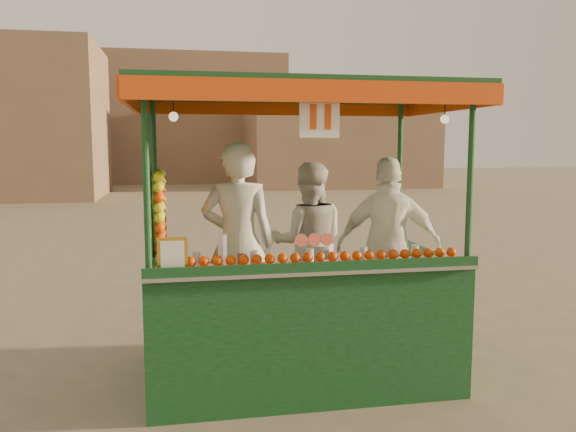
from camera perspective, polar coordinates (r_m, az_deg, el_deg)
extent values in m
plane|color=#695D4B|center=(5.35, 0.77, -15.49)|extent=(90.00, 90.00, 0.00)
cube|color=#85634B|center=(29.94, 4.79, 7.79)|extent=(9.00, 6.00, 5.00)
cube|color=#85634B|center=(34.89, -12.55, 9.16)|extent=(14.00, 7.00, 7.00)
cube|color=#0E3613|center=(5.36, 0.85, -13.74)|extent=(2.56, 1.58, 0.30)
cylinder|color=black|center=(5.26, -8.95, -13.92)|extent=(0.35, 0.10, 0.35)
cylinder|color=black|center=(5.59, 10.01, -12.66)|extent=(0.35, 0.10, 0.35)
cube|color=#0E3613|center=(4.59, 2.49, -10.18)|extent=(2.56, 0.30, 0.79)
cube|color=#0E3613|center=(5.19, -11.84, -8.30)|extent=(0.30, 1.28, 0.79)
cube|color=#0E3613|center=(5.62, 12.14, -7.15)|extent=(0.30, 1.28, 0.79)
cube|color=#B2B2B7|center=(4.52, 2.43, -5.11)|extent=(2.56, 0.45, 0.03)
cylinder|color=#0E3613|center=(4.19, -13.76, 3.07)|extent=(0.05, 0.05, 1.38)
cylinder|color=#0E3613|center=(4.75, 17.49, 3.38)|extent=(0.05, 0.05, 1.38)
cylinder|color=#0E3613|center=(5.66, -13.00, 4.05)|extent=(0.05, 0.05, 1.38)
cylinder|color=#0E3613|center=(6.09, 10.91, 4.29)|extent=(0.05, 0.05, 1.38)
cube|color=#0E3613|center=(5.04, 0.89, 12.19)|extent=(2.76, 1.77, 0.08)
cube|color=#DD430C|center=(4.17, 3.40, 12.19)|extent=(2.76, 0.04, 0.16)
cube|color=#DD430C|center=(5.90, -0.87, 10.65)|extent=(2.76, 0.04, 0.16)
cube|color=#DD430C|center=(4.94, -15.28, 11.13)|extent=(0.04, 1.77, 0.16)
cube|color=#DD430C|center=(5.48, 15.43, 10.69)|extent=(0.04, 1.77, 0.16)
cylinder|color=#FE634D|center=(4.35, 2.57, -2.35)|extent=(0.10, 0.02, 0.10)
cube|color=gold|center=(4.25, -11.30, -3.91)|extent=(0.22, 0.02, 0.28)
cube|color=white|center=(4.23, 3.12, 9.70)|extent=(0.30, 0.01, 0.30)
sphere|color=#FFE5B2|center=(4.25, -11.21, 9.57)|extent=(0.07, 0.07, 0.07)
sphere|color=#FFE5B2|center=(4.71, 15.17, 9.19)|extent=(0.07, 0.07, 0.07)
imported|color=beige|center=(5.13, -4.96, -2.67)|extent=(0.72, 0.55, 1.78)
imported|color=beige|center=(5.72, 2.02, -2.65)|extent=(0.86, 0.72, 1.59)
imported|color=white|center=(5.46, 9.89, -2.91)|extent=(1.03, 0.61, 1.64)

